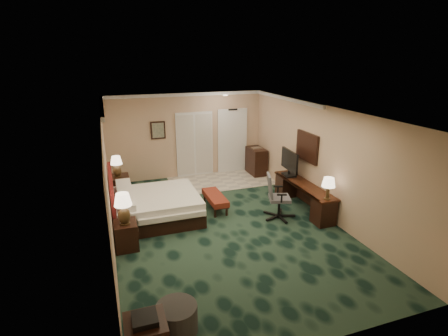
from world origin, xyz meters
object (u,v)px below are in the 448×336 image
object	(u,v)px
lamp_near	(124,209)
bed_bench	(215,202)
desk	(303,196)
bed	(158,206)
minibar	(256,161)
nightstand_near	(126,235)
lamp_far	(117,167)
ottoman	(177,318)
desk_chair	(280,196)
nightstand_far	(120,188)
tv	(289,163)

from	to	relation	value
lamp_near	bed_bench	distance (m)	2.74
lamp_near	desk	world-z (taller)	lamp_near
bed	minibar	xyz separation A→B (m)	(3.64, 2.29, 0.13)
nightstand_near	bed_bench	size ratio (longest dim) A/B	0.50
bed	desk	bearing A→B (deg)	-10.19
lamp_near	bed_bench	bearing A→B (deg)	29.10
nightstand_near	lamp_far	size ratio (longest dim) A/B	0.98
lamp_near	ottoman	distance (m)	2.69
desk_chair	bed	bearing A→B (deg)	179.56
minibar	nightstand_near	bearing A→B (deg)	-142.20
minibar	bed_bench	bearing A→B (deg)	-133.95
ottoman	desk	world-z (taller)	desk
desk	desk_chair	size ratio (longest dim) A/B	2.07
lamp_near	bed	bearing A→B (deg)	56.08
bed_bench	desk	xyz separation A→B (m)	(2.16, -0.71, 0.14)
nightstand_far	desk	size ratio (longest dim) A/B	0.28
desk_chair	ottoman	bearing A→B (deg)	-119.70
nightstand_far	bed_bench	distance (m)	2.73
bed_bench	ottoman	world-z (taller)	ottoman
ottoman	desk_chair	size ratio (longest dim) A/B	0.53
lamp_far	minibar	xyz separation A→B (m)	(4.47, 0.78, -0.51)
bed	ottoman	world-z (taller)	bed
bed	minibar	world-z (taller)	minibar
ottoman	desk_chair	xyz separation A→B (m)	(3.12, 2.84, 0.35)
desk_chair	nightstand_far	bearing A→B (deg)	163.37
nightstand_far	desk_chair	xyz separation A→B (m)	(3.61, -2.49, 0.23)
desk	tv	world-z (taller)	tv
nightstand_near	minibar	xyz separation A→B (m)	(4.47, 3.47, 0.15)
nightstand_near	tv	xyz separation A→B (m)	(4.43, 1.23, 0.74)
lamp_near	desk_chair	distance (m)	3.67
nightstand_far	lamp_near	distance (m)	2.85
nightstand_far	nightstand_near	bearing A→B (deg)	-90.71
desk	desk_chair	world-z (taller)	desk_chair
bed_bench	minibar	xyz separation A→B (m)	(2.15, 2.23, 0.24)
desk_chair	nightstand_near	bearing A→B (deg)	-158.25
bed	bed_bench	distance (m)	1.49
nightstand_near	nightstand_far	distance (m)	2.73
nightstand_far	ottoman	xyz separation A→B (m)	(0.48, -5.33, -0.11)
bed	desk	distance (m)	3.71
bed_bench	minibar	world-z (taller)	minibar
lamp_near	lamp_far	xyz separation A→B (m)	(0.00, 2.75, 0.05)
nightstand_near	lamp_near	xyz separation A→B (m)	(-0.00, -0.06, 0.62)
tv	desk_chair	size ratio (longest dim) A/B	0.82
nightstand_far	ottoman	size ratio (longest dim) A/B	1.10
bed	nightstand_far	world-z (taller)	nightstand_far
tv	desk_chair	xyz separation A→B (m)	(-0.79, -0.99, -0.47)
ottoman	desk	distance (m)	5.05
desk_chair	bed_bench	bearing A→B (deg)	161.13
nightstand_far	minibar	xyz separation A→B (m)	(4.44, 0.74, 0.11)
nightstand_far	ottoman	bearing A→B (deg)	-84.82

